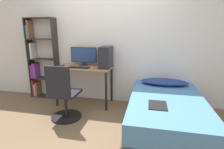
% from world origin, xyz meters
% --- Properties ---
extents(ground_plane, '(14.00, 14.00, 0.00)m').
position_xyz_m(ground_plane, '(0.00, 0.00, 0.00)').
color(ground_plane, brown).
extents(wall_back, '(8.00, 0.05, 2.50)m').
position_xyz_m(wall_back, '(0.00, 1.38, 1.25)').
color(wall_back, silver).
rests_on(wall_back, ground_plane).
extents(desk, '(1.12, 0.57, 0.77)m').
position_xyz_m(desk, '(-0.39, 1.07, 0.64)').
color(desk, '#997047').
rests_on(desk, ground_plane).
extents(bookshelf, '(0.65, 0.22, 1.73)m').
position_xyz_m(bookshelf, '(-1.50, 1.25, 0.81)').
color(bookshelf, '#2D2823').
rests_on(bookshelf, ground_plane).
extents(office_chair, '(0.52, 0.52, 0.94)m').
position_xyz_m(office_chair, '(-0.48, 0.36, 0.37)').
color(office_chair, black).
rests_on(office_chair, ground_plane).
extents(bed, '(1.11, 1.85, 0.49)m').
position_xyz_m(bed, '(1.16, 0.43, 0.24)').
color(bed, '#4C3D2D').
rests_on(bed, ground_plane).
extents(pillow, '(0.84, 0.36, 0.11)m').
position_xyz_m(pillow, '(1.16, 1.10, 0.55)').
color(pillow, navy).
rests_on(pillow, bed).
extents(magazine, '(0.24, 0.32, 0.01)m').
position_xyz_m(magazine, '(1.02, 0.12, 0.50)').
color(magazine, black).
rests_on(magazine, bed).
extents(monitor, '(0.56, 0.19, 0.37)m').
position_xyz_m(monitor, '(-0.45, 1.25, 0.96)').
color(monitor, black).
rests_on(monitor, desk).
extents(keyboard, '(0.43, 0.12, 0.02)m').
position_xyz_m(keyboard, '(-0.45, 0.96, 0.78)').
color(keyboard, black).
rests_on(keyboard, desk).
extents(pc_tower, '(0.20, 0.42, 0.41)m').
position_xyz_m(pc_tower, '(0.05, 1.13, 0.97)').
color(pc_tower, '#232328').
rests_on(pc_tower, desk).
extents(mouse, '(0.06, 0.09, 0.02)m').
position_xyz_m(mouse, '(-0.18, 0.96, 0.78)').
color(mouse, silver).
rests_on(mouse, desk).
extents(phone, '(0.07, 0.14, 0.01)m').
position_xyz_m(phone, '(-0.87, 1.07, 0.77)').
color(phone, black).
rests_on(phone, desk).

